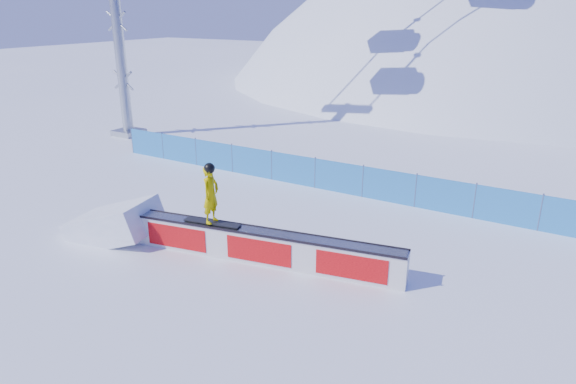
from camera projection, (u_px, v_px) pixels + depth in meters
The scene contains 6 objects.
ground at pixel (275, 234), 16.02m from camera, with size 160.00×160.00×0.00m, color white.
snow_hill at pixel (481, 247), 56.04m from camera, with size 64.00×64.00×64.00m.
safety_fence at pixel (338, 177), 19.45m from camera, with size 22.05×0.05×1.30m.
rail_box at pixel (262, 247), 14.13m from camera, with size 7.89×1.99×0.95m.
snow_ramp at pixel (116, 236), 15.91m from camera, with size 2.59×1.73×0.97m, color white, non-canonical shape.
snowboarder at pixel (211, 194), 14.17m from camera, with size 1.71×0.62×1.76m.
Camera 1 is at (7.84, -12.34, 6.69)m, focal length 32.00 mm.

